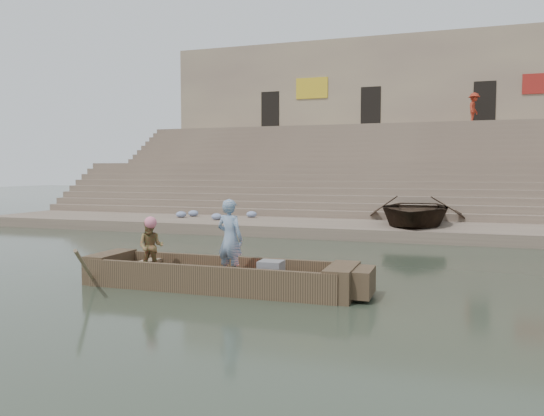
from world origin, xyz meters
The scene contains 14 objects.
ground centered at (0.00, 0.00, 0.00)m, with size 120.00×120.00×0.00m, color #2A3528.
lower_landing centered at (0.00, 8.00, 0.20)m, with size 32.00×4.00×0.40m, color #806E5B.
mid_landing centered at (0.00, 15.50, 1.40)m, with size 32.00×3.00×2.80m, color #806E5B.
upper_landing centered at (0.00, 22.50, 2.60)m, with size 32.00×3.00×5.20m, color #806E5B.
ghat_steps centered at (0.00, 17.19, 1.80)m, with size 32.00×11.00×5.20m.
building_wall centered at (0.00, 26.50, 5.60)m, with size 32.00×5.07×11.20m.
main_rowboat centered at (-1.37, -2.06, 0.11)m, with size 5.00×1.30×0.22m, color brown.
rowboat_trim centered at (-1.16, -2.07, 0.31)m, with size 6.04×2.63×1.80m.
standing_man centered at (-1.08, -2.09, 1.02)m, with size 0.58×0.38×1.60m, color navy.
rowing_man centered at (-2.89, -2.09, 0.79)m, with size 0.55×0.43×1.13m, color #2A8038.
television centered at (-0.24, -2.06, 0.42)m, with size 0.46×0.42×0.40m.
beached_rowboat centered at (1.84, 8.33, 0.93)m, with size 3.66×5.12×1.06m, color #2D2116.
pedestrian centered at (4.35, 22.60, 6.12)m, with size 1.18×0.68×1.83m, color maroon.
cloth_bundles centered at (-3.01, 8.30, 0.53)m, with size 19.07×2.67×0.26m.
Camera 1 is at (3.06, -11.89, 2.38)m, focal length 35.33 mm.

